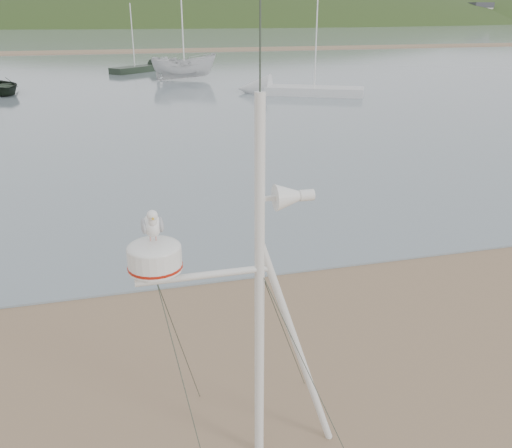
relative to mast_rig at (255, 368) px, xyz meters
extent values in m
cube|color=slate|center=(-1.90, 132.49, -1.24)|extent=(560.00, 256.00, 0.04)
cube|color=#7C6147|center=(-1.90, 70.49, -1.19)|extent=(560.00, 7.00, 0.07)
ellipsoid|color=#213315|center=(38.10, 235.49, -23.26)|extent=(400.00, 180.00, 80.00)
ellipsoid|color=#213315|center=(178.10, 235.49, -16.66)|extent=(300.00, 135.00, 56.00)
cube|color=white|center=(-11.90, 196.49, 2.74)|extent=(8.40, 6.30, 8.00)
cube|color=white|center=(14.10, 196.49, 2.74)|extent=(8.40, 6.30, 8.00)
cube|color=white|center=(40.10, 196.49, 2.74)|extent=(8.40, 6.30, 8.00)
cube|color=white|center=(66.10, 196.49, 2.74)|extent=(8.40, 6.30, 8.00)
cube|color=white|center=(92.10, 196.49, 2.74)|extent=(8.40, 6.30, 8.00)
cube|color=white|center=(118.10, 196.49, 2.74)|extent=(8.40, 6.30, 8.00)
cube|color=white|center=(144.10, 196.49, 2.74)|extent=(8.40, 6.30, 8.00)
cylinder|color=silver|center=(0.06, 0.05, 0.89)|extent=(0.11, 0.11, 4.30)
cylinder|color=silver|center=(0.52, 0.05, 0.14)|extent=(0.99, 0.09, 2.82)
cylinder|color=silver|center=(-0.53, 0.05, 1.21)|extent=(1.40, 0.08, 0.08)
cylinder|color=#2D382D|center=(0.06, 0.05, 3.46)|extent=(0.02, 0.02, 0.97)
cube|color=silver|center=(-1.01, 0.05, 1.29)|extent=(0.17, 0.17, 0.10)
cylinder|color=white|center=(-1.01, 0.05, 1.46)|extent=(0.54, 0.54, 0.24)
cylinder|color=#AA1A0C|center=(-1.01, 0.05, 1.38)|extent=(0.55, 0.55, 0.03)
ellipsoid|color=white|center=(-1.01, 0.05, 1.57)|extent=(0.54, 0.54, 0.15)
cone|color=white|center=(0.36, 0.05, 1.98)|extent=(0.28, 0.28, 0.28)
cylinder|color=white|center=(0.56, 0.05, 1.98)|extent=(0.15, 0.12, 0.12)
cube|color=silver|center=(0.17, 0.05, 1.98)|extent=(0.21, 0.04, 0.04)
cylinder|color=tan|center=(-1.04, 0.05, 1.69)|extent=(0.01, 0.01, 0.08)
cylinder|color=tan|center=(-0.98, 0.05, 1.69)|extent=(0.01, 0.01, 0.08)
ellipsoid|color=white|center=(-1.01, 0.05, 1.81)|extent=(0.18, 0.29, 0.21)
ellipsoid|color=#9D9FA5|center=(-1.09, 0.04, 1.82)|extent=(0.06, 0.23, 0.14)
ellipsoid|color=#9D9FA5|center=(-0.93, 0.04, 1.82)|extent=(0.06, 0.23, 0.14)
cone|color=white|center=(-1.01, 0.20, 1.79)|extent=(0.10, 0.09, 0.10)
ellipsoid|color=white|center=(-1.01, -0.05, 1.90)|extent=(0.09, 0.09, 0.13)
sphere|color=white|center=(-1.01, -0.08, 1.96)|extent=(0.10, 0.10, 0.10)
cone|color=gold|center=(-1.01, -0.14, 1.96)|extent=(0.02, 0.05, 0.02)
imported|color=silver|center=(4.34, 37.82, 1.25)|extent=(1.93, 1.88, 4.94)
cube|color=black|center=(0.95, 44.24, -0.97)|extent=(4.45, 4.06, 0.50)
cone|color=black|center=(3.19, 46.12, -0.97)|extent=(2.17, 2.15, 1.47)
cylinder|color=silver|center=(0.95, 44.24, 1.80)|extent=(0.08, 0.08, 5.04)
cube|color=silver|center=(11.11, 27.71, -0.97)|extent=(6.31, 4.49, 0.50)
cone|color=silver|center=(7.64, 29.47, -0.97)|extent=(2.78, 2.70, 1.95)
cylinder|color=silver|center=(11.11, 27.71, 2.63)|extent=(0.08, 0.08, 6.69)
camera|label=1|loc=(-1.28, -4.88, 3.74)|focal=38.00mm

